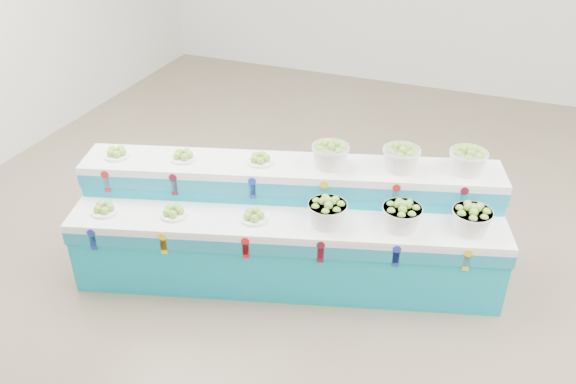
% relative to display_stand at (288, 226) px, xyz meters
% --- Properties ---
extents(ground, '(10.00, 10.00, 0.00)m').
position_rel_display_stand_xyz_m(ground, '(0.91, 0.17, -0.51)').
color(ground, brown).
rests_on(ground, ground).
extents(display_stand, '(3.91, 2.00, 1.02)m').
position_rel_display_stand_xyz_m(display_stand, '(0.00, 0.00, 0.00)').
color(display_stand, '#119EBF').
rests_on(display_stand, ground).
extents(plate_lower_left, '(0.29, 0.29, 0.09)m').
position_rel_display_stand_xyz_m(plate_lower_left, '(-1.46, -0.67, 0.26)').
color(plate_lower_left, white).
rests_on(plate_lower_left, display_stand).
extents(plate_lower_mid, '(0.29, 0.29, 0.09)m').
position_rel_display_stand_xyz_m(plate_lower_mid, '(-0.87, -0.50, 0.26)').
color(plate_lower_mid, white).
rests_on(plate_lower_mid, display_stand).
extents(plate_lower_right, '(0.29, 0.29, 0.09)m').
position_rel_display_stand_xyz_m(plate_lower_right, '(-0.20, -0.30, 0.26)').
color(plate_lower_right, white).
rests_on(plate_lower_right, display_stand).
extents(basket_lower_left, '(0.41, 0.41, 0.24)m').
position_rel_display_stand_xyz_m(basket_lower_left, '(0.40, -0.13, 0.33)').
color(basket_lower_left, silver).
rests_on(basket_lower_left, display_stand).
extents(basket_lower_mid, '(0.41, 0.41, 0.24)m').
position_rel_display_stand_xyz_m(basket_lower_mid, '(1.00, 0.05, 0.33)').
color(basket_lower_mid, silver).
rests_on(basket_lower_mid, display_stand).
extents(basket_lower_right, '(0.41, 0.41, 0.24)m').
position_rel_display_stand_xyz_m(basket_lower_right, '(1.54, 0.21, 0.33)').
color(basket_lower_right, silver).
rests_on(basket_lower_right, display_stand).
extents(plate_upper_left, '(0.29, 0.29, 0.09)m').
position_rel_display_stand_xyz_m(plate_upper_left, '(-1.59, -0.22, 0.56)').
color(plate_upper_left, white).
rests_on(plate_upper_left, display_stand).
extents(plate_upper_mid, '(0.29, 0.29, 0.09)m').
position_rel_display_stand_xyz_m(plate_upper_mid, '(-1.00, -0.05, 0.56)').
color(plate_upper_mid, white).
rests_on(plate_upper_mid, display_stand).
extents(plate_upper_right, '(0.29, 0.29, 0.09)m').
position_rel_display_stand_xyz_m(plate_upper_right, '(-0.33, 0.15, 0.56)').
color(plate_upper_right, white).
rests_on(plate_upper_right, display_stand).
extents(basket_upper_left, '(0.41, 0.41, 0.24)m').
position_rel_display_stand_xyz_m(basket_upper_left, '(0.27, 0.32, 0.63)').
color(basket_upper_left, silver).
rests_on(basket_upper_left, display_stand).
extents(basket_upper_mid, '(0.41, 0.41, 0.24)m').
position_rel_display_stand_xyz_m(basket_upper_mid, '(0.87, 0.50, 0.63)').
color(basket_upper_mid, silver).
rests_on(basket_upper_mid, display_stand).
extents(basket_upper_right, '(0.41, 0.41, 0.24)m').
position_rel_display_stand_xyz_m(basket_upper_right, '(1.41, 0.66, 0.63)').
color(basket_upper_right, silver).
rests_on(basket_upper_right, display_stand).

